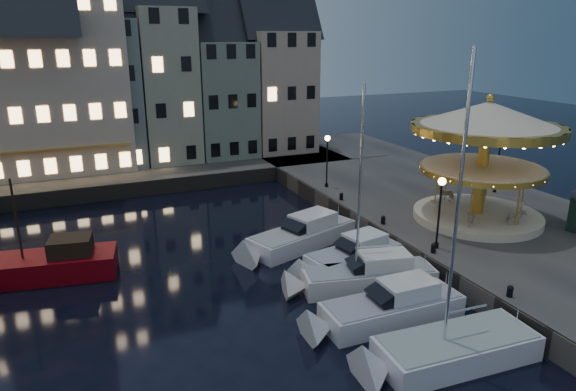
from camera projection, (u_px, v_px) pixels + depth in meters
name	position (u px, v px, depth m)	size (l,w,h in m)	color
ground	(333.00, 301.00, 26.14)	(160.00, 160.00, 0.00)	black
quay_east	(466.00, 216.00, 36.53)	(16.00, 56.00, 1.30)	#474442
quay_north	(113.00, 174.00, 47.39)	(44.00, 12.00, 1.30)	#474442
quaywall_e	(370.00, 232.00, 33.48)	(0.15, 44.00, 1.30)	#47423A
quaywall_n	(145.00, 189.00, 42.91)	(48.00, 0.15, 1.30)	#47423A
streetlamp_b	(440.00, 203.00, 28.56)	(0.44, 0.44, 4.17)	black
streetlamp_c	(327.00, 154.00, 40.37)	(0.44, 0.44, 4.17)	black
streetlamp_d	(499.00, 158.00, 38.98)	(0.44, 0.44, 4.17)	black
bollard_a	(510.00, 291.00, 23.80)	(0.30, 0.30, 0.57)	black
bollard_b	(433.00, 248.00, 28.61)	(0.30, 0.30, 0.57)	black
bollard_c	(383.00, 219.00, 32.99)	(0.30, 0.30, 0.57)	black
bollard_d	(341.00, 196.00, 37.80)	(0.30, 0.30, 0.57)	black
townhouse_nb	(29.00, 91.00, 44.56)	(6.16, 8.00, 13.80)	slate
townhouse_nc	(101.00, 83.00, 46.71)	(6.82, 8.00, 14.80)	slate
townhouse_nd	(164.00, 75.00, 48.75)	(5.50, 8.00, 15.80)	gray
townhouse_ne	(220.00, 89.00, 51.28)	(6.16, 8.00, 12.80)	slate
townhouse_nf	(276.00, 82.00, 53.43)	(6.82, 8.00, 13.80)	tan
hotel_corner	(27.00, 73.00, 44.13)	(17.60, 9.00, 16.80)	beige
motorboat_a	(445.00, 352.00, 20.99)	(7.86, 3.01, 13.11)	silver
motorboat_b	(385.00, 310.00, 23.98)	(7.84, 2.37, 2.15)	silver
motorboat_c	(361.00, 277.00, 27.17)	(8.10, 3.67, 10.73)	silver
motorboat_d	(349.00, 259.00, 29.47)	(7.02, 3.37, 2.15)	silver
motorboat_e	(298.00, 237.00, 32.62)	(8.47, 4.93, 2.15)	silver
red_fishing_boat	(48.00, 266.00, 28.47)	(7.96, 3.89, 5.99)	#70030B
carousel	(486.00, 139.00, 32.27)	(9.36, 9.36, 8.19)	beige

